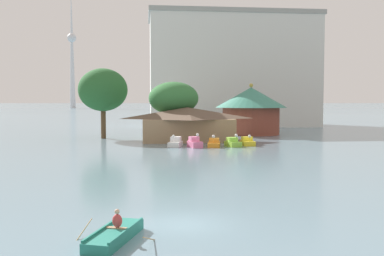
{
  "coord_description": "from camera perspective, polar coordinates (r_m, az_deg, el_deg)",
  "views": [
    {
      "loc": [
        -1.66,
        -20.24,
        5.89
      ],
      "look_at": [
        2.45,
        18.86,
        3.4
      ],
      "focal_mm": 40.49,
      "sensor_mm": 36.0,
      "label": 1
    }
  ],
  "objects": [
    {
      "name": "distant_broadcast_tower",
      "position": [
        355.93,
        -15.55,
        10.62
      ],
      "size": [
        6.86,
        6.86,
        121.91
      ],
      "color": "silver",
      "rests_on": "ground"
    },
    {
      "name": "pedal_boat_white",
      "position": [
        55.66,
        -2.19,
        -1.93
      ],
      "size": [
        2.17,
        3.08,
        1.61
      ],
      "rotation": [
        0.0,
        0.0,
        -1.84
      ],
      "color": "white",
      "rests_on": "ground"
    },
    {
      "name": "background_building_block",
      "position": [
        103.03,
        5.25,
        7.55
      ],
      "size": [
        38.9,
        16.91,
        25.88
      ],
      "color": "silver",
      "rests_on": "ground"
    },
    {
      "name": "ground_plane",
      "position": [
        21.15,
        -1.3,
        -12.55
      ],
      "size": [
        2000.0,
        2000.0,
        0.0
      ],
      "primitive_type": "plane",
      "color": "slate"
    },
    {
      "name": "pedal_boat_lime",
      "position": [
        55.75,
        5.4,
        -1.95
      ],
      "size": [
        1.98,
        2.65,
        1.71
      ],
      "rotation": [
        0.0,
        0.0,
        -1.32
      ],
      "color": "#8CCC3F",
      "rests_on": "ground"
    },
    {
      "name": "shoreline_tree_mid",
      "position": [
        66.57,
        -2.44,
        3.93
      ],
      "size": [
        7.65,
        7.65,
        8.78
      ],
      "color": "brown",
      "rests_on": "ground"
    },
    {
      "name": "pedal_boat_pink",
      "position": [
        54.69,
        0.36,
        -1.97
      ],
      "size": [
        1.87,
        2.6,
        1.84
      ],
      "rotation": [
        0.0,
        0.0,
        -1.31
      ],
      "color": "pink",
      "rests_on": "ground"
    },
    {
      "name": "shoreline_tree_tall_left",
      "position": [
        68.76,
        -11.65,
        4.92
      ],
      "size": [
        7.61,
        7.61,
        10.89
      ],
      "color": "brown",
      "rests_on": "ground"
    },
    {
      "name": "pedal_boat_orange",
      "position": [
        55.39,
        2.93,
        -2.02
      ],
      "size": [
        2.05,
        3.15,
        1.62
      ],
      "rotation": [
        0.0,
        0.0,
        -1.78
      ],
      "color": "orange",
      "rests_on": "ground"
    },
    {
      "name": "pedal_boat_yellow",
      "position": [
        57.59,
        7.31,
        -1.82
      ],
      "size": [
        1.56,
        2.87,
        1.49
      ],
      "rotation": [
        0.0,
        0.0,
        -1.58
      ],
      "color": "yellow",
      "rests_on": "ground"
    },
    {
      "name": "boathouse",
      "position": [
        63.26,
        -0.61,
        0.63
      ],
      "size": [
        14.0,
        9.15,
        4.92
      ],
      "color": "#9E7F5B",
      "rests_on": "ground"
    },
    {
      "name": "rowboat_with_rower",
      "position": [
        19.03,
        -10.14,
        -13.66
      ],
      "size": [
        3.71,
        4.03,
        1.54
      ],
      "rotation": [
        0.0,
        0.0,
        4.37
      ],
      "color": "#237A6B",
      "rests_on": "ground"
    },
    {
      "name": "green_roof_pavilion",
      "position": [
        76.54,
        7.77,
        2.61
      ],
      "size": [
        12.47,
        12.47,
        8.91
      ],
      "color": "brown",
      "rests_on": "ground"
    }
  ]
}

